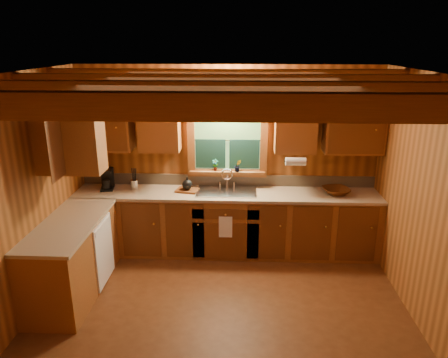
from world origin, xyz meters
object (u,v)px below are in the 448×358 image
coffee_maker (107,179)px  cutting_board (187,190)px  wicker_basket (336,191)px  sink (227,195)px

coffee_maker → cutting_board: 1.15m
coffee_maker → cutting_board: size_ratio=1.00×
coffee_maker → wicker_basket: 3.19m
cutting_board → wicker_basket: wicker_basket is taller
sink → cutting_board: (-0.55, 0.00, 0.06)m
coffee_maker → wicker_basket: (3.18, -0.06, -0.10)m
coffee_maker → cutting_board: bearing=-13.8°
cutting_board → coffee_maker: bearing=-170.2°
wicker_basket → coffee_maker: bearing=178.9°
cutting_board → wicker_basket: 2.05m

